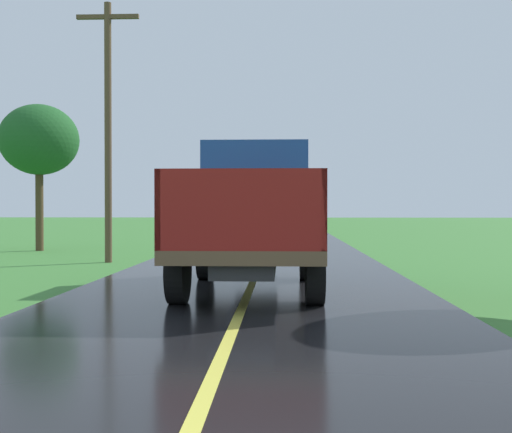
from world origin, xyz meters
TOP-DOWN VIEW (x-y plane):
  - banana_truck_near at (0.04, 11.21)m, footprint 2.38×5.82m
  - utility_pole_roadside at (-4.37, 16.91)m, footprint 1.78×0.20m
  - roadside_tree_near_left at (-8.22, 21.64)m, footprint 2.83×2.83m

SIDE VIEW (x-z plane):
  - banana_truck_near at x=0.04m, z-range 0.08..2.88m
  - utility_pole_roadside at x=-4.37m, z-range 0.26..7.63m
  - roadside_tree_near_left at x=-8.22m, z-range 1.34..6.63m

